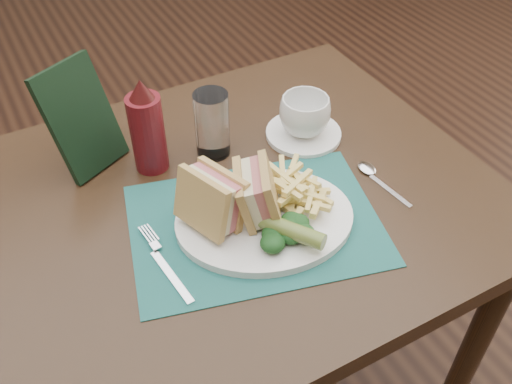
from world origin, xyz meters
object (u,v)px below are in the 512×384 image
at_px(sandwich_half_a, 201,206).
at_px(saucer, 303,134).
at_px(plate, 265,219).
at_px(drinking_glass, 212,124).
at_px(placemat, 255,224).
at_px(coffee_cup, 305,115).
at_px(check_presenter, 81,119).
at_px(sandwich_half_b, 244,193).
at_px(table_main, 240,315).
at_px(ketchup_bottle, 147,125).

height_order(sandwich_half_a, saucer, sandwich_half_a).
xyz_separation_m(plate, drinking_glass, (0.01, 0.21, 0.06)).
distance_m(placemat, coffee_cup, 0.27).
bearing_deg(plate, placemat, -178.55).
bearing_deg(check_presenter, plate, -81.66).
bearing_deg(placemat, sandwich_half_b, 131.53).
bearing_deg(drinking_glass, placemat, -96.31).
bearing_deg(coffee_cup, saucer, -90.00).
relative_size(placemat, drinking_glass, 3.19).
bearing_deg(plate, check_presenter, 141.47).
height_order(plate, sandwich_half_a, sandwich_half_a).
distance_m(plate, sandwich_half_b, 0.07).
bearing_deg(saucer, drinking_glass, 167.63).
relative_size(drinking_glass, check_presenter, 0.63).
distance_m(table_main, placemat, 0.39).
height_order(table_main, coffee_cup, coffee_cup).
height_order(placemat, ketchup_bottle, ketchup_bottle).
xyz_separation_m(plate, check_presenter, (-0.21, 0.30, 0.09)).
relative_size(plate, coffee_cup, 3.02).
relative_size(table_main, sandwich_half_b, 9.20).
xyz_separation_m(sandwich_half_b, check_presenter, (-0.18, 0.28, 0.03)).
distance_m(ketchup_bottle, check_presenter, 0.12).
bearing_deg(coffee_cup, table_main, -156.53).
bearing_deg(saucer, sandwich_half_b, -143.74).
height_order(placemat, sandwich_half_a, sandwich_half_a).
distance_m(drinking_glass, check_presenter, 0.23).
xyz_separation_m(sandwich_half_b, coffee_cup, (0.21, 0.16, -0.02)).
distance_m(drinking_glass, ketchup_bottle, 0.12).
relative_size(sandwich_half_b, coffee_cup, 0.98).
bearing_deg(sandwich_half_b, placemat, -24.28).
height_order(sandwich_half_a, sandwich_half_b, sandwich_half_a).
distance_m(sandwich_half_a, drinking_glass, 0.22).
relative_size(placemat, check_presenter, 2.01).
bearing_deg(check_presenter, sandwich_half_b, -83.81).
bearing_deg(coffee_cup, ketchup_bottle, 169.34).
xyz_separation_m(sandwich_half_a, ketchup_bottle, (-0.01, 0.21, 0.02)).
xyz_separation_m(drinking_glass, ketchup_bottle, (-0.12, 0.02, 0.03)).
relative_size(placemat, sandwich_half_a, 4.01).
relative_size(plate, sandwich_half_b, 3.07).
bearing_deg(ketchup_bottle, plate, -64.36).
height_order(placemat, sandwich_half_b, sandwich_half_b).
bearing_deg(drinking_glass, coffee_cup, -12.37).
bearing_deg(sandwich_half_b, table_main, 98.19).
bearing_deg(sandwich_half_a, drinking_glass, 40.03).
height_order(table_main, check_presenter, check_presenter).
bearing_deg(plate, table_main, 110.68).
height_order(table_main, ketchup_bottle, ketchup_bottle).
xyz_separation_m(plate, sandwich_half_b, (-0.03, 0.02, 0.06)).
height_order(coffee_cup, check_presenter, check_presenter).
bearing_deg(sandwich_half_b, saucer, 60.45).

